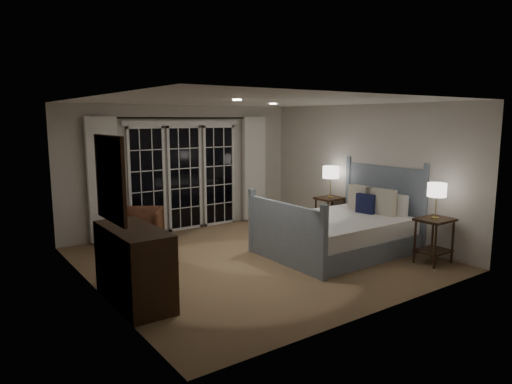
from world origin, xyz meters
TOP-DOWN VIEW (x-y plane):
  - floor at (0.00, 0.00)m, footprint 5.00×5.00m
  - ceiling at (0.00, 0.00)m, footprint 5.00×5.00m
  - wall_left at (-2.50, 0.00)m, footprint 0.02×5.00m
  - wall_right at (2.50, 0.00)m, footprint 0.02×5.00m
  - wall_back at (0.00, 2.50)m, footprint 5.00×0.02m
  - wall_front at (0.00, -2.50)m, footprint 5.00×0.02m
  - french_doors at (0.00, 2.46)m, footprint 2.50×0.04m
  - curtain_rod at (0.00, 2.40)m, footprint 3.50×0.03m
  - curtain_left at (-1.65, 2.38)m, footprint 0.55×0.10m
  - curtain_right at (1.65, 2.38)m, footprint 0.55×0.10m
  - downlight_a at (0.80, 0.60)m, footprint 0.12×0.12m
  - downlight_b at (-0.60, -0.40)m, footprint 0.12×0.12m
  - bed at (1.41, -0.49)m, footprint 2.38×1.72m
  - nightstand_left at (2.13, -1.79)m, footprint 0.55×0.44m
  - nightstand_right at (2.26, 0.62)m, footprint 0.54×0.43m
  - lamp_left at (2.13, -1.79)m, footprint 0.28×0.28m
  - lamp_right at (2.26, 0.62)m, footprint 0.32×0.32m
  - armchair at (-1.20, 1.83)m, footprint 1.00×1.01m
  - dresser at (-2.23, -0.58)m, footprint 0.56×1.32m
  - mirror at (-2.47, -0.58)m, footprint 0.05×0.85m

SIDE VIEW (x-z plane):
  - floor at x=0.00m, z-range 0.00..0.00m
  - armchair at x=-1.20m, z-range 0.00..0.67m
  - bed at x=1.41m, z-range -0.35..1.04m
  - nightstand_right at x=2.26m, z-range 0.11..0.81m
  - dresser at x=-2.23m, z-range 0.00..0.94m
  - nightstand_left at x=2.13m, z-range 0.12..0.83m
  - french_doors at x=0.00m, z-range -0.01..2.19m
  - curtain_left at x=-1.65m, z-range 0.02..2.27m
  - curtain_right at x=1.65m, z-range 0.02..2.27m
  - lamp_left at x=2.13m, z-range 0.88..1.43m
  - lamp_right at x=2.26m, z-range 0.88..1.50m
  - wall_left at x=-2.50m, z-range 0.00..2.50m
  - wall_right at x=2.50m, z-range 0.00..2.50m
  - wall_back at x=0.00m, z-range 0.00..2.50m
  - wall_front at x=0.00m, z-range 0.00..2.50m
  - mirror at x=-2.47m, z-range 1.05..2.05m
  - curtain_rod at x=0.00m, z-range 2.23..2.27m
  - downlight_a at x=0.80m, z-range 2.48..2.50m
  - downlight_b at x=-0.60m, z-range 2.48..2.50m
  - ceiling at x=0.00m, z-range 2.50..2.50m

